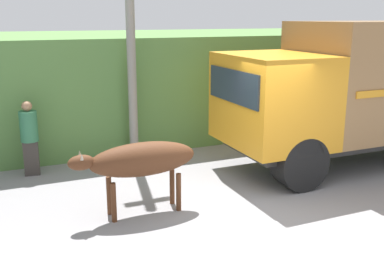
{
  "coord_description": "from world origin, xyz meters",
  "views": [
    {
      "loc": [
        -4.0,
        -6.23,
        3.32
      ],
      "look_at": [
        -0.83,
        1.16,
        1.33
      ],
      "focal_mm": 42.0,
      "sensor_mm": 36.0,
      "label": 1
    }
  ],
  "objects_px": {
    "brown_cow": "(141,160)",
    "pedestrian_on_hill": "(29,135)",
    "utility_pole": "(130,7)",
    "cargo_truck": "(360,87)"
  },
  "relations": [
    {
      "from": "brown_cow",
      "to": "pedestrian_on_hill",
      "type": "bearing_deg",
      "value": 118.24
    },
    {
      "from": "pedestrian_on_hill",
      "to": "utility_pole",
      "type": "xyz_separation_m",
      "value": [
        2.33,
        0.16,
        2.64
      ]
    },
    {
      "from": "pedestrian_on_hill",
      "to": "cargo_truck",
      "type": "bearing_deg",
      "value": 169.24
    },
    {
      "from": "pedestrian_on_hill",
      "to": "utility_pole",
      "type": "relative_size",
      "value": 0.24
    },
    {
      "from": "utility_pole",
      "to": "pedestrian_on_hill",
      "type": "bearing_deg",
      "value": -176.18
    },
    {
      "from": "brown_cow",
      "to": "utility_pole",
      "type": "xyz_separation_m",
      "value": [
        0.72,
        2.96,
        2.57
      ]
    },
    {
      "from": "cargo_truck",
      "to": "pedestrian_on_hill",
      "type": "distance_m",
      "value": 7.36
    },
    {
      "from": "brown_cow",
      "to": "utility_pole",
      "type": "distance_m",
      "value": 3.98
    },
    {
      "from": "cargo_truck",
      "to": "brown_cow",
      "type": "distance_m",
      "value": 5.51
    },
    {
      "from": "brown_cow",
      "to": "pedestrian_on_hill",
      "type": "height_order",
      "value": "pedestrian_on_hill"
    }
  ]
}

